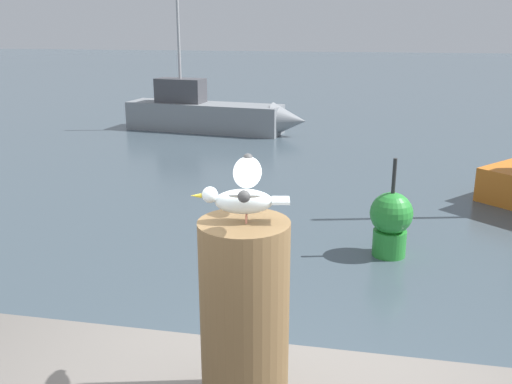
% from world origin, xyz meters
% --- Properties ---
extents(mooring_post, '(0.38, 0.38, 0.85)m').
position_xyz_m(mooring_post, '(-0.12, -0.51, 1.79)').
color(mooring_post, brown).
rests_on(mooring_post, harbor_quay).
extents(seagull, '(0.39, 0.59, 0.21)m').
position_xyz_m(seagull, '(-0.12, -0.51, 2.33)').
color(seagull, '#C67560').
rests_on(seagull, mooring_post).
extents(boat_grey, '(5.30, 1.64, 3.88)m').
position_xyz_m(boat_grey, '(-3.87, 12.72, 0.50)').
color(boat_grey, gray).
rests_on(boat_grey, ground_plane).
extents(channel_buoy, '(0.56, 0.56, 1.33)m').
position_xyz_m(channel_buoy, '(0.74, 4.57, 0.48)').
color(channel_buoy, green).
rests_on(channel_buoy, ground_plane).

